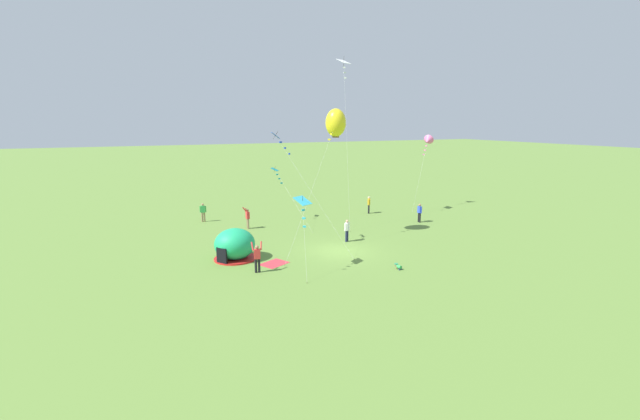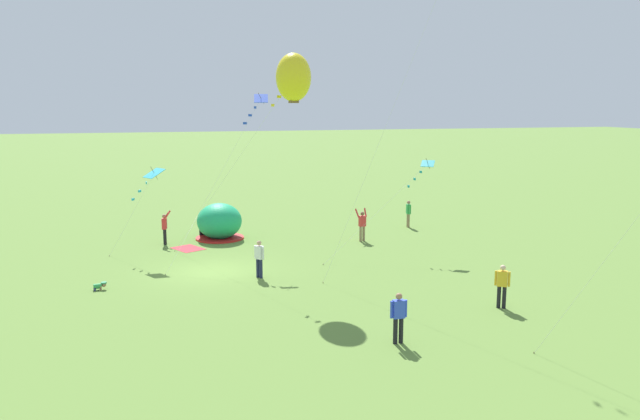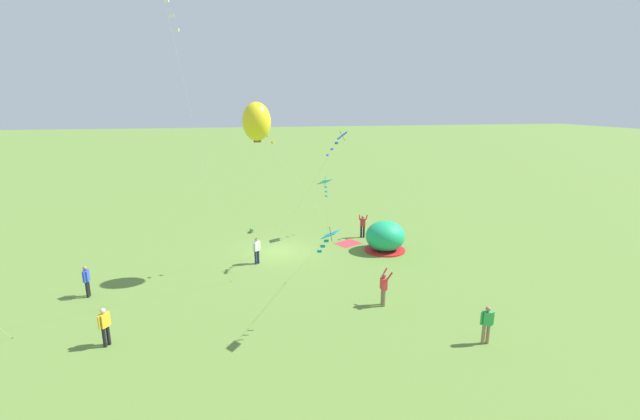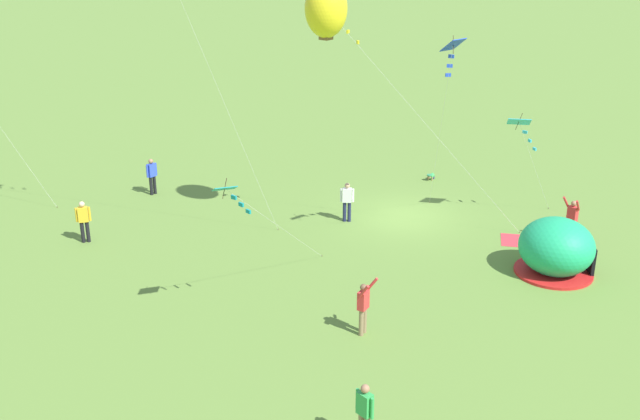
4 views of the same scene
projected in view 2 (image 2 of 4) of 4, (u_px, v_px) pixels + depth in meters
ground_plane at (212, 271)px, 29.41m from camera, size 300.00×300.00×0.00m
popup_tent at (219, 222)px, 36.38m from camera, size 2.81×2.81×2.10m
picnic_blanket at (188, 248)px, 34.03m from camera, size 2.11×1.93×0.01m
toddler_crawling at (100, 286)px, 26.48m from camera, size 0.30×0.55×0.32m
person_with_toddler at (399, 315)px, 20.44m from camera, size 0.25×0.59×1.72m
person_center_field at (259, 257)px, 28.21m from camera, size 0.50×0.41×1.72m
person_flying_kite at (165, 227)px, 34.92m from camera, size 0.68×0.55×1.89m
person_strolling at (502, 284)px, 23.99m from camera, size 0.42×0.49×1.72m
person_arms_raised at (362, 224)px, 35.71m from camera, size 0.52×0.68×1.89m
person_far_back at (408, 212)px, 39.76m from camera, size 0.58×0.30×1.72m
kite_yellow at (293, 78)px, 27.50m from camera, size 6.90×5.93×10.03m
kite_teal at (422, 169)px, 32.49m from camera, size 1.66×6.52×5.02m
kite_blue at (256, 106)px, 32.05m from camera, size 3.94×5.71×8.37m
kite_cyan at (151, 177)px, 31.60m from camera, size 1.35×3.01×4.67m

